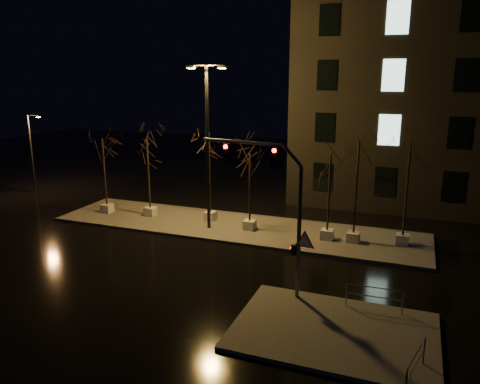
% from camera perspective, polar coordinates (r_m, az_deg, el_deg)
% --- Properties ---
extents(ground, '(90.00, 90.00, 0.00)m').
position_cam_1_polar(ground, '(22.66, -6.30, -8.96)').
color(ground, black).
rests_on(ground, ground).
extents(median, '(22.00, 5.00, 0.15)m').
position_cam_1_polar(median, '(27.75, -0.68, -4.30)').
color(median, '#4C4A44').
rests_on(median, ground).
extents(sidewalk_corner, '(7.00, 5.00, 0.15)m').
position_cam_1_polar(sidewalk_corner, '(17.51, 11.38, -16.29)').
color(sidewalk_corner, '#4C4A44').
rests_on(sidewalk_corner, ground).
extents(tree_0, '(1.80, 1.80, 4.94)m').
position_cam_1_polar(tree_0, '(30.78, -16.33, 4.32)').
color(tree_0, silver).
rests_on(tree_0, median).
extents(tree_1, '(1.80, 1.80, 5.00)m').
position_cam_1_polar(tree_1, '(29.39, -11.19, 4.27)').
color(tree_1, silver).
rests_on(tree_1, median).
extents(tree_2, '(1.80, 1.80, 5.54)m').
position_cam_1_polar(tree_2, '(27.87, -3.78, 4.82)').
color(tree_2, silver).
rests_on(tree_2, median).
extents(tree_3, '(1.80, 1.80, 4.54)m').
position_cam_1_polar(tree_3, '(26.21, 1.21, 2.57)').
color(tree_3, silver).
rests_on(tree_3, median).
extents(tree_4, '(1.80, 1.80, 4.84)m').
position_cam_1_polar(tree_4, '(25.00, 10.92, 2.27)').
color(tree_4, silver).
rests_on(tree_4, median).
extents(tree_5, '(1.80, 1.80, 5.58)m').
position_cam_1_polar(tree_5, '(24.77, 14.17, 3.30)').
color(tree_5, silver).
rests_on(tree_5, median).
extents(tree_6, '(1.80, 1.80, 5.59)m').
position_cam_1_polar(tree_6, '(25.15, 19.90, 3.07)').
color(tree_6, silver).
rests_on(tree_6, median).
extents(traffic_signal_mast, '(5.02, 0.75, 6.17)m').
position_cam_1_polar(traffic_signal_mast, '(18.42, 4.42, -0.55)').
color(traffic_signal_mast, '#5B5F63').
rests_on(traffic_signal_mast, sidewalk_corner).
extents(streetlight_main, '(2.30, 0.26, 9.24)m').
position_cam_1_polar(streetlight_main, '(26.29, -4.00, 6.74)').
color(streetlight_main, black).
rests_on(streetlight_main, median).
extents(streetlight_far, '(1.16, 0.35, 5.93)m').
position_cam_1_polar(streetlight_far, '(39.12, -24.01, 4.71)').
color(streetlight_far, black).
rests_on(streetlight_far, ground).
extents(guard_rail_a, '(2.11, 0.09, 0.91)m').
position_cam_1_polar(guard_rail_a, '(18.86, 16.05, -11.95)').
color(guard_rail_a, '#5B5F63').
rests_on(guard_rail_a, sidewalk_corner).
extents(guard_rail_b, '(0.52, 1.95, 0.95)m').
position_cam_1_polar(guard_rail_b, '(15.34, 20.67, -18.77)').
color(guard_rail_b, '#5B5F63').
rests_on(guard_rail_b, sidewalk_corner).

